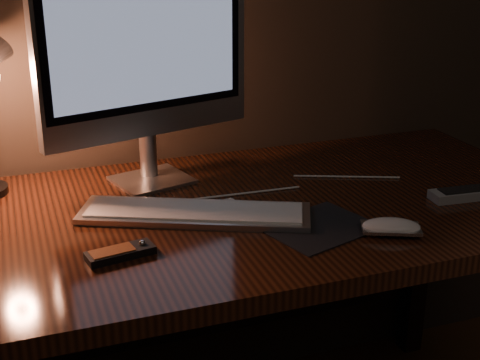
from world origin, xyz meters
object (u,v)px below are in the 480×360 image
object	(u,v)px
mouse	(391,229)
media_remote	(120,253)
desk	(219,247)
keyboard	(195,213)
tv_remote	(473,193)
monitor	(146,47)

from	to	relation	value
mouse	media_remote	distance (m)	0.54
desk	keyboard	bearing A→B (deg)	-131.96
tv_remote	monitor	bearing A→B (deg)	157.45
monitor	tv_remote	size ratio (longest dim) A/B	2.64
monitor	media_remote	distance (m)	0.51
monitor	mouse	world-z (taller)	monitor
keyboard	tv_remote	xyz separation A→B (m)	(0.63, -0.11, 0.00)
desk	media_remote	xyz separation A→B (m)	(-0.27, -0.22, 0.14)
keyboard	mouse	bearing A→B (deg)	-7.23
keyboard	media_remote	size ratio (longest dim) A/B	3.66
mouse	media_remote	size ratio (longest dim) A/B	0.87
desk	monitor	xyz separation A→B (m)	(-0.12, 0.14, 0.46)
media_remote	tv_remote	size ratio (longest dim) A/B	0.64
keyboard	mouse	world-z (taller)	mouse
mouse	monitor	bearing A→B (deg)	154.34
monitor	keyboard	bearing A→B (deg)	-96.12
monitor	mouse	xyz separation A→B (m)	(0.39, -0.45, -0.32)
media_remote	tv_remote	xyz separation A→B (m)	(0.82, 0.02, 0.00)
keyboard	tv_remote	size ratio (longest dim) A/B	2.35
keyboard	tv_remote	distance (m)	0.64
keyboard	monitor	bearing A→B (deg)	124.01
media_remote	tv_remote	distance (m)	0.82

